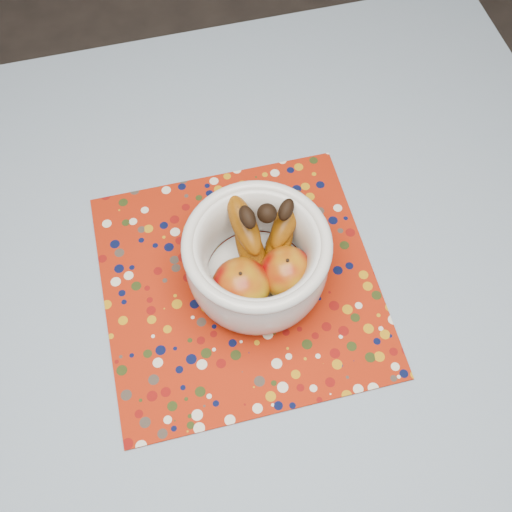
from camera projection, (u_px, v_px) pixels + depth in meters
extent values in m
plane|color=#2D2826|center=(240.00, 451.00, 1.53)|extent=(4.00, 4.00, 0.00)
cube|color=brown|center=(229.00, 361.00, 0.88)|extent=(1.20, 1.20, 0.04)
cylinder|color=brown|center=(391.00, 163.00, 1.52)|extent=(0.06, 0.06, 0.71)
cube|color=slate|center=(228.00, 355.00, 0.86)|extent=(1.32, 1.32, 0.01)
cube|color=#941B08|center=(240.00, 283.00, 0.91)|extent=(0.41, 0.41, 0.00)
cylinder|color=silver|center=(257.00, 280.00, 0.90)|extent=(0.10, 0.10, 0.01)
cylinder|color=silver|center=(257.00, 277.00, 0.89)|extent=(0.15, 0.15, 0.01)
torus|color=silver|center=(257.00, 244.00, 0.81)|extent=(0.21, 0.21, 0.02)
ellipsoid|color=#730405|center=(241.00, 286.00, 0.84)|extent=(0.08, 0.08, 0.07)
ellipsoid|color=#730405|center=(286.00, 272.00, 0.85)|extent=(0.08, 0.08, 0.07)
sphere|color=black|center=(267.00, 213.00, 0.81)|extent=(0.03, 0.03, 0.03)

